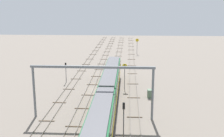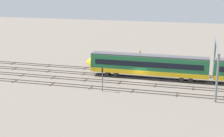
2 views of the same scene
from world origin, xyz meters
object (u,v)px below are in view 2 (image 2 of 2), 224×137
(signal_light_trackside_approach, at_px, (102,76))
(relay_cabinet, at_px, (166,67))
(overhead_gantry, at_px, (217,54))
(speed_sign_distant_end, at_px, (140,58))

(signal_light_trackside_approach, height_order, relay_cabinet, signal_light_trackside_approach)
(overhead_gantry, xyz_separation_m, speed_sign_distant_end, (15.35, -4.63, -2.68))
(signal_light_trackside_approach, distance_m, relay_cabinet, 20.41)
(speed_sign_distant_end, height_order, signal_light_trackside_approach, speed_sign_distant_end)
(speed_sign_distant_end, bearing_deg, relay_cabinet, -136.43)
(relay_cabinet, bearing_deg, speed_sign_distant_end, 43.57)
(overhead_gantry, distance_m, speed_sign_distant_end, 16.25)
(overhead_gantry, bearing_deg, relay_cabinet, -42.37)
(signal_light_trackside_approach, bearing_deg, relay_cabinet, -117.89)
(overhead_gantry, height_order, signal_light_trackside_approach, overhead_gantry)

